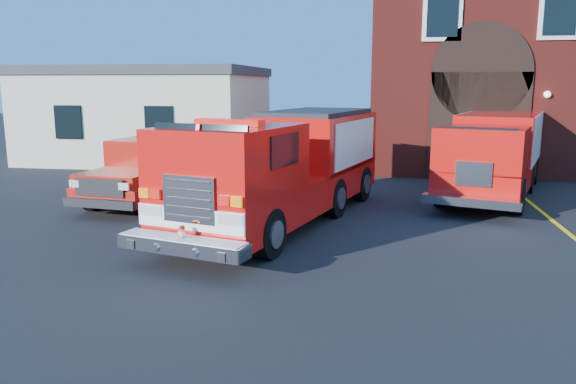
% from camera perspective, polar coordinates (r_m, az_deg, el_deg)
% --- Properties ---
extents(ground, '(100.00, 100.00, 0.00)m').
position_cam_1_polar(ground, '(13.44, 0.83, -4.49)').
color(ground, black).
rests_on(ground, ground).
extents(parking_stripe_near, '(0.12, 3.00, 0.01)m').
position_cam_1_polar(parking_stripe_near, '(14.98, 26.94, -4.06)').
color(parking_stripe_near, yellow).
rests_on(parking_stripe_near, ground).
extents(parking_stripe_mid, '(0.12, 3.00, 0.01)m').
position_cam_1_polar(parking_stripe_mid, '(17.79, 24.09, -1.61)').
color(parking_stripe_mid, yellow).
rests_on(parking_stripe_mid, ground).
extents(parking_stripe_far, '(0.12, 3.00, 0.01)m').
position_cam_1_polar(parking_stripe_far, '(20.65, 22.03, 0.17)').
color(parking_stripe_far, yellow).
rests_on(parking_stripe_far, ground).
extents(fire_station, '(15.20, 10.20, 8.45)m').
position_cam_1_polar(fire_station, '(27.72, 24.65, 11.37)').
color(fire_station, maroon).
rests_on(fire_station, ground).
extents(side_building, '(10.20, 8.20, 4.35)m').
position_cam_1_polar(side_building, '(28.05, -13.69, 7.83)').
color(side_building, '#EAEAC6').
rests_on(side_building, ground).
extents(fire_engine, '(4.87, 9.58, 2.84)m').
position_cam_1_polar(fire_engine, '(14.62, -0.35, 2.68)').
color(fire_engine, black).
rests_on(fire_engine, ground).
extents(pickup_truck, '(2.86, 6.12, 1.93)m').
position_cam_1_polar(pickup_truck, '(17.93, -13.37, 2.11)').
color(pickup_truck, black).
rests_on(pickup_truck, ground).
extents(secondary_truck, '(4.76, 8.32, 2.58)m').
position_cam_1_polar(secondary_truck, '(19.41, 20.19, 3.86)').
color(secondary_truck, black).
rests_on(secondary_truck, ground).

